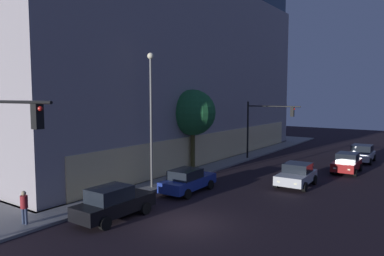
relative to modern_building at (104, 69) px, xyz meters
name	(u,v)px	position (x,y,z in m)	size (l,w,h in m)	color
ground_plane	(187,224)	(-15.29, -23.33, -9.73)	(120.00, 120.00, 0.00)	black
modern_building	(104,69)	(0.00, 0.00, 0.00)	(38.20, 31.98, 19.58)	#4C4C51
traffic_light_far_corner	(265,120)	(3.53, -19.25, -5.66)	(0.61, 5.36, 5.76)	black
street_lamp_sidewalk	(151,105)	(-11.16, -17.31, -3.89)	(0.44, 0.44, 9.26)	#5C5C5C
sidewalk_tree	(193,113)	(-4.44, -16.12, -4.69)	(3.94, 3.94, 6.89)	#4B441E
pedestrian_waiting	(24,205)	(-20.31, -17.01, -8.58)	(0.36, 0.36, 1.69)	#2D3851
car_black	(114,203)	(-16.96, -19.75, -8.85)	(4.65, 1.96, 1.78)	black
car_blue	(188,181)	(-10.41, -19.86, -8.92)	(4.66, 2.10, 1.61)	navy
car_silver	(297,175)	(-4.49, -25.29, -8.92)	(4.12, 2.29, 1.62)	#B7BABF
car_red	(347,163)	(2.53, -27.24, -8.91)	(4.24, 2.13, 1.63)	maroon
car_white	(362,153)	(8.56, -27.33, -8.90)	(4.15, 2.25, 1.65)	silver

